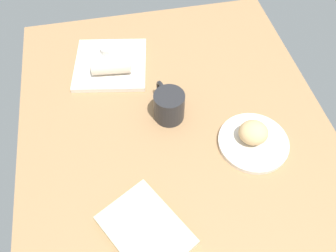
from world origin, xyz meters
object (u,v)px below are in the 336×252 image
Objects in this scene: sauce_cup at (108,49)px; breakfast_wrap at (111,65)px; round_plate at (253,142)px; scone_pastry at (253,133)px; book_stack at (146,231)px; square_plate at (111,64)px; coffee_mug at (169,105)px.

breakfast_wrap is (-9.37, -0.42, 1.72)cm from sauce_cup.
breakfast_wrap is (34.59, 35.72, 3.77)cm from round_plate.
scone_pastry is at bearing 26.99° from round_plate.
scone_pastry is 0.32× the size of book_stack.
sauce_cup is 0.38× the size of breakfast_wrap.
sauce_cup reaches higher than square_plate.
scone_pastry is 0.66× the size of breakfast_wrap.
scone_pastry is 38.70cm from book_stack.
round_plate is at bearing -153.01° from scone_pastry.
coffee_mug reaches higher than scone_pastry.
square_plate is 0.90× the size of book_stack.
square_plate is at bearing -177.43° from sauce_cup.
square_plate is 5.56cm from breakfast_wrap.
breakfast_wrap is at bearing -177.43° from sauce_cup.
sauce_cup is at bearing 27.17° from coffee_mug.
round_plate is 0.85× the size of square_plate.
coffee_mug is (-29.18, -14.98, 1.93)cm from sauce_cup.
round_plate is 49.87cm from breakfast_wrap.
round_plate is 2.44× the size of scone_pastry.
round_plate is at bearing -124.93° from coffee_mug.
breakfast_wrap is at bearing 36.32° from coffee_mug.
round_plate is 1.61× the size of breakfast_wrap.
breakfast_wrap is at bearing 2.27° from book_stack.
book_stack is at bearing 8.64° from breakfast_wrap.
square_plate is 1.90× the size of breakfast_wrap.
breakfast_wrap is at bearing -177.43° from square_plate.
sauce_cup is at bearing 39.42° from round_plate.
breakfast_wrap is at bearing 45.92° from round_plate.
sauce_cup is at bearing 39.64° from scone_pastry.
square_plate is 1.69× the size of coffee_mug.
scone_pastry is at bearing 52.66° from breakfast_wrap.
breakfast_wrap reaches higher than book_stack.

